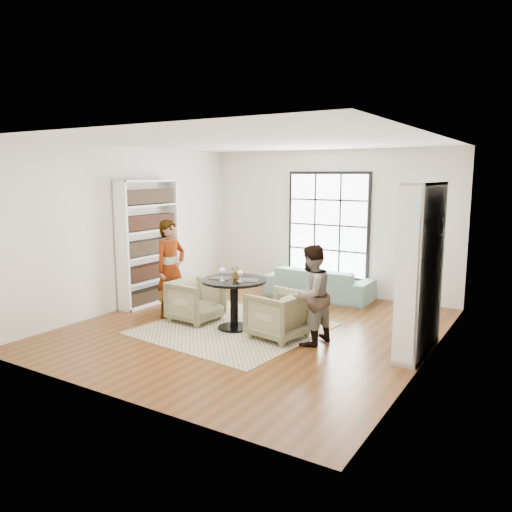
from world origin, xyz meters
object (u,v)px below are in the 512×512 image
Objects in this scene: armchair_left at (196,301)px; armchair_right at (278,315)px; wine_glass_right at (240,273)px; flower_centerpiece at (237,272)px; person_left at (171,269)px; person_right at (311,295)px; pedestal_table at (234,293)px; wine_glass_left at (222,271)px; sofa at (319,283)px.

armchair_right is at bearing -87.65° from armchair_left.
flower_centerpiece is (-0.18, 0.18, -0.02)m from wine_glass_right.
person_left is 9.11× the size of wine_glass_right.
armchair_left is 2.22m from person_right.
armchair_left is 0.74m from person_left.
pedestal_table is at bearing -95.40° from flower_centerpiece.
pedestal_table is at bearing 60.67° from wine_glass_left.
flower_centerpiece is (0.11, 0.26, -0.04)m from wine_glass_left.
flower_centerpiece is (-0.31, -2.56, 0.63)m from sofa.
armchair_right is 0.47× the size of person_left.
wine_glass_right reaches higher than armchair_right.
wine_glass_left is at bearing -102.81° from armchair_left.
wine_glass_right reaches higher than sofa.
sofa is 11.32× the size of wine_glass_right.
armchair_left is at bearing 163.67° from wine_glass_left.
wine_glass_right is (-1.19, -0.09, 0.22)m from person_right.
armchair_left is 4.20× the size of wine_glass_right.
pedestal_table is 0.42m from wine_glass_right.
pedestal_table is at bearing -83.09° from person_left.
pedestal_table is 1.29× the size of armchair_right.
flower_centerpiece is at bearing 66.95° from wine_glass_left.
pedestal_table reaches higher than armchair_left.
person_right is at bearing 110.77° from sofa.
wine_glass_right reaches higher than pedestal_table.
sofa is 2.65m from flower_centerpiece.
armchair_right is at bearing -82.93° from person_left.
person_left is 7.72× the size of flower_centerpiece.
flower_centerpiece is at bearing 135.13° from wine_glass_right.
sofa is at bearing 83.12° from flower_centerpiece.
pedestal_table is 0.35m from flower_centerpiece.
wine_glass_left is 1.14× the size of wine_glass_right.
armchair_right reaches higher than armchair_left.
wine_glass_left is at bearing 80.50° from sofa.
wine_glass_right is (-0.13, -2.73, 0.65)m from sofa.
person_right is (2.18, -0.03, 0.38)m from armchair_left.
pedestal_table is 4.66× the size of flower_centerpiece.
person_left is at bearing 170.63° from wine_glass_left.
sofa is at bearing 87.23° from wine_glass_right.
person_right is (2.73, -0.03, -0.12)m from person_left.
wine_glass_left is at bearing -119.33° from pedestal_table.
wine_glass_left is at bearing -163.95° from wine_glass_right.
pedestal_table is 0.49× the size of sofa.
armchair_left is 0.46× the size of person_left.
sofa is (0.32, 2.63, -0.29)m from pedestal_table.
person_right is 6.90× the size of wine_glass_left.
person_right reaches higher than wine_glass_left.
person_right is at bearing 4.41° from wine_glass_right.
wine_glass_right is (1.54, -0.13, 0.10)m from person_left.
person_right reaches higher than armchair_right.
pedestal_table is 4.82× the size of wine_glass_left.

